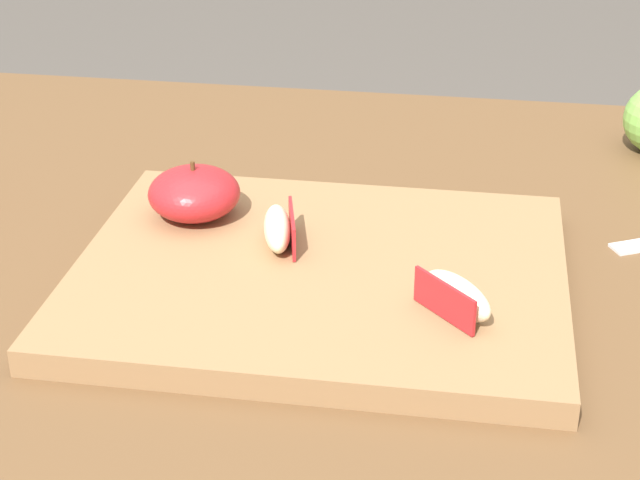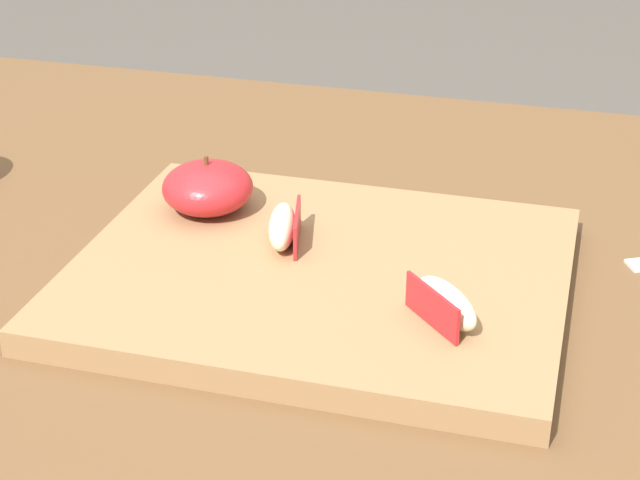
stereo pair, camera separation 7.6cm
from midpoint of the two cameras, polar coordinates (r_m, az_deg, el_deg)
dining_table at (r=0.86m, az=-0.77°, el=-8.03°), size 1.20×0.85×0.74m
cutting_board at (r=0.77m, az=2.81°, el=-2.05°), size 0.36×0.29×0.02m
apple_half_skin_up at (r=0.84m, az=-3.59°, el=2.81°), size 0.07×0.07×0.05m
apple_wedge_front at (r=0.70m, az=9.92°, el=-3.51°), size 0.06×0.06×0.03m
apple_wedge_right at (r=0.79m, az=0.74°, el=0.67°), size 0.04×0.07×0.03m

